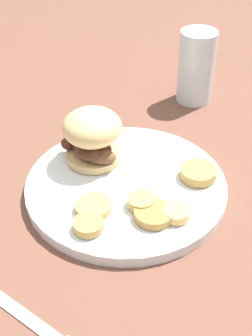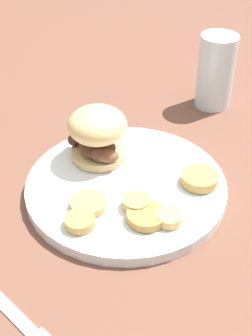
% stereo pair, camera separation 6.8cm
% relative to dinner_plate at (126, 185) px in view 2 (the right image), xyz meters
% --- Properties ---
extents(ground_plane, '(4.00, 4.00, 0.00)m').
position_rel_dinner_plate_xyz_m(ground_plane, '(0.00, 0.00, -0.01)').
color(ground_plane, brown).
extents(dinner_plate, '(0.30, 0.30, 0.02)m').
position_rel_dinner_plate_xyz_m(dinner_plate, '(0.00, 0.00, 0.00)').
color(dinner_plate, white).
rests_on(dinner_plate, ground_plane).
extents(sandwich, '(0.09, 0.11, 0.09)m').
position_rel_dinner_plate_xyz_m(sandwich, '(0.00, -0.07, 0.05)').
color(sandwich, tan).
rests_on(sandwich, dinner_plate).
extents(potato_round_0, '(0.04, 0.04, 0.01)m').
position_rel_dinner_plate_xyz_m(potato_round_0, '(-0.00, 0.10, 0.01)').
color(potato_round_0, '#DBB766').
rests_on(potato_round_0, dinner_plate).
extents(potato_round_1, '(0.04, 0.04, 0.01)m').
position_rel_dinner_plate_xyz_m(potato_round_1, '(0.10, 0.04, 0.01)').
color(potato_round_1, tan).
rests_on(potato_round_1, dinner_plate).
extents(potato_round_2, '(0.04, 0.04, 0.01)m').
position_rel_dinner_plate_xyz_m(potato_round_2, '(0.02, 0.05, 0.02)').
color(potato_round_2, tan).
rests_on(potato_round_2, dinner_plate).
extents(potato_round_3, '(0.05, 0.05, 0.01)m').
position_rel_dinner_plate_xyz_m(potato_round_3, '(0.02, 0.08, 0.01)').
color(potato_round_3, '#BC8942').
rests_on(potato_round_3, dinner_plate).
extents(potato_round_4, '(0.05, 0.05, 0.01)m').
position_rel_dinner_plate_xyz_m(potato_round_4, '(-0.09, 0.06, 0.02)').
color(potato_round_4, tan).
rests_on(potato_round_4, dinner_plate).
extents(potato_round_5, '(0.05, 0.05, 0.01)m').
position_rel_dinner_plate_xyz_m(potato_round_5, '(0.07, 0.02, 0.01)').
color(potato_round_5, tan).
rests_on(potato_round_5, dinner_plate).
extents(fork, '(0.05, 0.16, 0.00)m').
position_rel_dinner_plate_xyz_m(fork, '(0.23, 0.12, -0.01)').
color(fork, silver).
rests_on(fork, ground_plane).
extents(drinking_glass, '(0.07, 0.07, 0.14)m').
position_rel_dinner_plate_xyz_m(drinking_glass, '(-0.29, -0.12, 0.06)').
color(drinking_glass, silver).
rests_on(drinking_glass, ground_plane).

